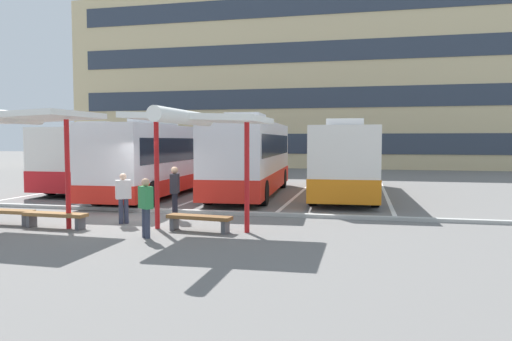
{
  "coord_description": "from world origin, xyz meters",
  "views": [
    {
      "loc": [
        6.89,
        -13.67,
        2.54
      ],
      "look_at": [
        2.98,
        3.77,
        1.39
      ],
      "focal_mm": 33.29,
      "sensor_mm": 36.0,
      "label": 1
    }
  ],
  "objects": [
    {
      "name": "platform_kerb",
      "position": [
        0.0,
        1.77,
        0.06
      ],
      "size": [
        44.0,
        0.24,
        0.12
      ],
      "primitive_type": "cube",
      "color": "#ADADA8",
      "rests_on": "ground"
    },
    {
      "name": "bench_2",
      "position": [
        2.5,
        -1.29,
        0.34
      ],
      "size": [
        1.91,
        0.64,
        0.45
      ],
      "color": "brown",
      "rests_on": "ground"
    },
    {
      "name": "lane_stripe_1",
      "position": [
        -4.0,
        8.91,
        0.0
      ],
      "size": [
        0.16,
        14.0,
        0.01
      ],
      "primitive_type": "cube",
      "color": "white",
      "rests_on": "ground"
    },
    {
      "name": "coach_bus_2",
      "position": [
        1.89,
        7.61,
        1.7
      ],
      "size": [
        3.04,
        10.38,
        3.68
      ],
      "color": "silver",
      "rests_on": "ground"
    },
    {
      "name": "coach_bus_0",
      "position": [
        -5.95,
        9.55,
        1.57
      ],
      "size": [
        2.79,
        11.19,
        3.45
      ],
      "color": "silver",
      "rests_on": "ground"
    },
    {
      "name": "lane_stripe_0",
      "position": [
        -7.99,
        8.91,
        0.0
      ],
      "size": [
        0.16,
        14.0,
        0.01
      ],
      "primitive_type": "cube",
      "color": "white",
      "rests_on": "ground"
    },
    {
      "name": "waiting_shelter_0",
      "position": [
        -2.61,
        -1.96,
        3.1
      ],
      "size": [
        3.62,
        4.37,
        3.35
      ],
      "color": "red",
      "rests_on": "ground"
    },
    {
      "name": "terminal_building",
      "position": [
        0.04,
        33.59,
        8.11
      ],
      "size": [
        42.14,
        10.3,
        18.94
      ],
      "color": "#D1BC8C",
      "rests_on": "ground"
    },
    {
      "name": "waiting_passenger_0",
      "position": [
        1.44,
        -2.4,
        0.88
      ],
      "size": [
        0.49,
        0.45,
        1.55
      ],
      "color": "#33384C",
      "rests_on": "ground"
    },
    {
      "name": "lane_stripe_4",
      "position": [
        7.99,
        8.91,
        0.0
      ],
      "size": [
        0.16,
        14.0,
        0.01
      ],
      "primitive_type": "cube",
      "color": "white",
      "rests_on": "ground"
    },
    {
      "name": "bench_1",
      "position": [
        -1.71,
        -1.73,
        0.34
      ],
      "size": [
        1.94,
        0.49,
        0.45
      ],
      "color": "brown",
      "rests_on": "ground"
    },
    {
      "name": "waiting_passenger_1",
      "position": [
        1.03,
        0.54,
        0.98
      ],
      "size": [
        0.31,
        0.52,
        1.69
      ],
      "color": "black",
      "rests_on": "ground"
    },
    {
      "name": "bench_0",
      "position": [
        -3.51,
        -1.52,
        0.34
      ],
      "size": [
        1.7,
        0.42,
        0.45
      ],
      "color": "brown",
      "rests_on": "ground"
    },
    {
      "name": "ground_plane",
      "position": [
        0.0,
        0.0,
        0.0
      ],
      "size": [
        160.0,
        160.0,
        0.0
      ],
      "primitive_type": "plane",
      "color": "slate"
    },
    {
      "name": "coach_bus_1",
      "position": [
        -2.2,
        7.45,
        1.64
      ],
      "size": [
        2.82,
        12.34,
        3.53
      ],
      "color": "silver",
      "rests_on": "ground"
    },
    {
      "name": "lane_stripe_2",
      "position": [
        0.0,
        8.91,
        0.0
      ],
      "size": [
        0.16,
        14.0,
        0.01
      ],
      "primitive_type": "cube",
      "color": "white",
      "rests_on": "ground"
    },
    {
      "name": "coach_bus_3",
      "position": [
        6.11,
        8.81,
        1.57
      ],
      "size": [
        2.93,
        11.38,
        3.44
      ],
      "color": "silver",
      "rests_on": "ground"
    },
    {
      "name": "lane_stripe_3",
      "position": [
        4.0,
        8.91,
        0.0
      ],
      "size": [
        0.16,
        14.0,
        0.01
      ],
      "primitive_type": "cube",
      "color": "white",
      "rests_on": "ground"
    },
    {
      "name": "waiting_passenger_2",
      "position": [
        -0.16,
        -0.61,
        0.87
      ],
      "size": [
        0.48,
        0.45,
        1.54
      ],
      "color": "#33384C",
      "rests_on": "ground"
    },
    {
      "name": "waiting_shelter_1",
      "position": [
        2.5,
        -1.39,
        3.05
      ],
      "size": [
        3.65,
        4.37,
        3.29
      ],
      "color": "red",
      "rests_on": "ground"
    }
  ]
}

